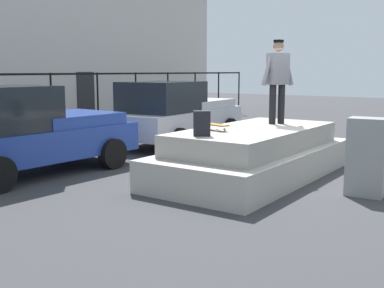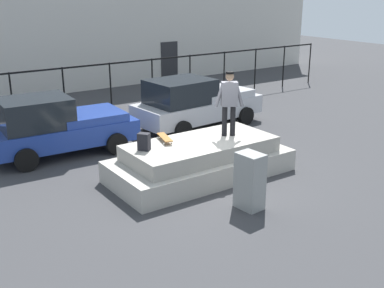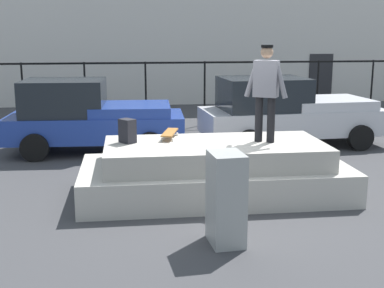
{
  "view_description": "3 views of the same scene",
  "coord_description": "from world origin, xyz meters",
  "px_view_note": "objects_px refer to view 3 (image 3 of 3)",
  "views": [
    {
      "loc": [
        -8.19,
        -4.11,
        2.06
      ],
      "look_at": [
        -0.23,
        1.48,
        0.56
      ],
      "focal_mm": 44.79,
      "sensor_mm": 36.0,
      "label": 1
    },
    {
      "loc": [
        -6.86,
        -9.37,
        4.78
      ],
      "look_at": [
        0.12,
        0.69,
        0.72
      ],
      "focal_mm": 44.98,
      "sensor_mm": 36.0,
      "label": 2
    },
    {
      "loc": [
        -1.5,
        -8.64,
        2.9
      ],
      "look_at": [
        -0.28,
        1.0,
        0.77
      ],
      "focal_mm": 48.08,
      "sensor_mm": 36.0,
      "label": 3
    }
  ],
  "objects_px": {
    "skateboarder": "(266,87)",
    "car_blue_pickup_near": "(89,116)",
    "skateboard": "(170,133)",
    "backpack": "(127,131)",
    "utility_box": "(226,199)",
    "car_silver_pickup_mid": "(287,112)"
  },
  "relations": [
    {
      "from": "skateboarder",
      "to": "car_blue_pickup_near",
      "type": "bearing_deg",
      "value": 131.38
    },
    {
      "from": "skateboard",
      "to": "car_blue_pickup_near",
      "type": "height_order",
      "value": "car_blue_pickup_near"
    },
    {
      "from": "backpack",
      "to": "utility_box",
      "type": "bearing_deg",
      "value": 171.39
    },
    {
      "from": "backpack",
      "to": "utility_box",
      "type": "height_order",
      "value": "backpack"
    },
    {
      "from": "backpack",
      "to": "car_silver_pickup_mid",
      "type": "xyz_separation_m",
      "value": [
        4.08,
        3.64,
        -0.29
      ]
    },
    {
      "from": "utility_box",
      "to": "skateboard",
      "type": "bearing_deg",
      "value": 96.49
    },
    {
      "from": "skateboarder",
      "to": "utility_box",
      "type": "relative_size",
      "value": 1.32
    },
    {
      "from": "car_silver_pickup_mid",
      "to": "car_blue_pickup_near",
      "type": "bearing_deg",
      "value": -179.08
    },
    {
      "from": "backpack",
      "to": "car_blue_pickup_near",
      "type": "height_order",
      "value": "car_blue_pickup_near"
    },
    {
      "from": "skateboard",
      "to": "car_blue_pickup_near",
      "type": "distance_m",
      "value": 3.67
    },
    {
      "from": "skateboarder",
      "to": "car_silver_pickup_mid",
      "type": "distance_m",
      "value": 4.34
    },
    {
      "from": "skateboarder",
      "to": "car_silver_pickup_mid",
      "type": "relative_size",
      "value": 0.36
    },
    {
      "from": "skateboard",
      "to": "car_silver_pickup_mid",
      "type": "xyz_separation_m",
      "value": [
        3.3,
        3.33,
        -0.18
      ]
    },
    {
      "from": "skateboard",
      "to": "car_blue_pickup_near",
      "type": "bearing_deg",
      "value": 117.46
    },
    {
      "from": "car_silver_pickup_mid",
      "to": "utility_box",
      "type": "xyz_separation_m",
      "value": [
        -2.75,
        -6.03,
        -0.24
      ]
    },
    {
      "from": "car_silver_pickup_mid",
      "to": "utility_box",
      "type": "height_order",
      "value": "car_silver_pickup_mid"
    },
    {
      "from": "skateboarder",
      "to": "skateboard",
      "type": "height_order",
      "value": "skateboarder"
    },
    {
      "from": "car_blue_pickup_near",
      "to": "utility_box",
      "type": "relative_size",
      "value": 3.33
    },
    {
      "from": "skateboard",
      "to": "car_silver_pickup_mid",
      "type": "height_order",
      "value": "car_silver_pickup_mid"
    },
    {
      "from": "car_blue_pickup_near",
      "to": "skateboarder",
      "type": "bearing_deg",
      "value": -48.62
    },
    {
      "from": "skateboarder",
      "to": "utility_box",
      "type": "bearing_deg",
      "value": -117.28
    },
    {
      "from": "backpack",
      "to": "utility_box",
      "type": "xyz_separation_m",
      "value": [
        1.33,
        -2.38,
        -0.53
      ]
    }
  ]
}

